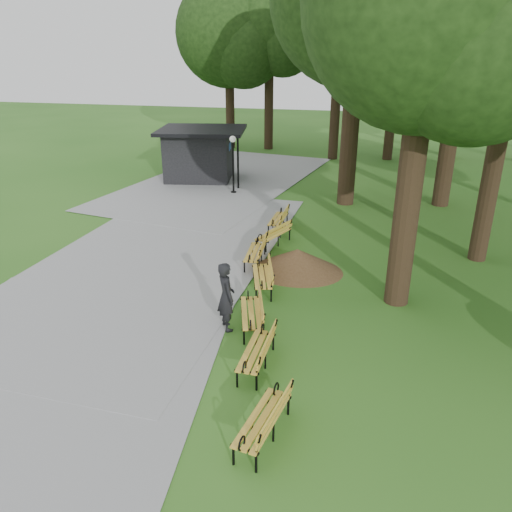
% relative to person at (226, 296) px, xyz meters
% --- Properties ---
extents(ground, '(100.00, 100.00, 0.00)m').
position_rel_person_xyz_m(ground, '(0.01, 1.31, -0.95)').
color(ground, '#2C631C').
rests_on(ground, ground).
extents(path, '(12.00, 38.00, 0.06)m').
position_rel_person_xyz_m(path, '(-3.99, 4.31, -0.92)').
color(path, '#98989A').
rests_on(path, ground).
extents(person, '(0.77, 0.83, 1.89)m').
position_rel_person_xyz_m(person, '(0.00, 0.00, 0.00)').
color(person, black).
rests_on(person, ground).
extents(kiosk, '(5.20, 4.71, 2.88)m').
position_rel_person_xyz_m(kiosk, '(-6.17, 15.38, 0.49)').
color(kiosk, black).
rests_on(kiosk, ground).
extents(lamp_post, '(0.32, 0.32, 2.92)m').
position_rel_person_xyz_m(lamp_post, '(-3.49, 12.96, 1.17)').
color(lamp_post, black).
rests_on(lamp_post, ground).
extents(dirt_mound, '(2.57, 2.57, 0.79)m').
position_rel_person_xyz_m(dirt_mound, '(1.23, 4.10, -0.55)').
color(dirt_mound, '#47301C').
rests_on(dirt_mound, ground).
extents(bench_0, '(0.96, 1.98, 0.88)m').
position_rel_person_xyz_m(bench_0, '(1.82, -3.75, -0.51)').
color(bench_0, gold).
rests_on(bench_0, ground).
extents(bench_1, '(0.68, 1.91, 0.88)m').
position_rel_person_xyz_m(bench_1, '(1.17, -1.54, -0.51)').
color(bench_1, gold).
rests_on(bench_1, ground).
extents(bench_2, '(1.16, 2.00, 0.88)m').
position_rel_person_xyz_m(bench_2, '(0.62, 0.19, -0.51)').
color(bench_2, gold).
rests_on(bench_2, ground).
extents(bench_3, '(1.14, 2.00, 0.88)m').
position_rel_person_xyz_m(bench_3, '(0.40, 2.48, -0.51)').
color(bench_3, gold).
rests_on(bench_3, ground).
extents(bench_4, '(0.78, 1.94, 0.88)m').
position_rel_person_xyz_m(bench_4, '(-0.27, 4.33, -0.51)').
color(bench_4, gold).
rests_on(bench_4, ground).
extents(bench_5, '(1.29, 2.00, 0.88)m').
position_rel_person_xyz_m(bench_5, '(-0.03, 6.24, -0.51)').
color(bench_5, gold).
rests_on(bench_5, ground).
extents(bench_6, '(0.67, 1.91, 0.88)m').
position_rel_person_xyz_m(bench_6, '(-0.20, 8.07, -0.51)').
color(bench_6, gold).
rests_on(bench_6, ground).
extents(lawn_tree_0, '(6.22, 6.22, 11.06)m').
position_rel_person_xyz_m(lawn_tree_0, '(4.41, 2.62, 6.94)').
color(lawn_tree_0, black).
rests_on(lawn_tree_0, ground).
extents(lawn_tree_4, '(6.87, 6.87, 11.34)m').
position_rel_person_xyz_m(lawn_tree_4, '(6.64, 13.28, 6.90)').
color(lawn_tree_4, black).
rests_on(lawn_tree_4, ground).
extents(tree_backdrop, '(35.66, 9.88, 16.64)m').
position_rel_person_xyz_m(tree_backdrop, '(6.96, 24.18, 7.37)').
color(tree_backdrop, black).
rests_on(tree_backdrop, ground).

